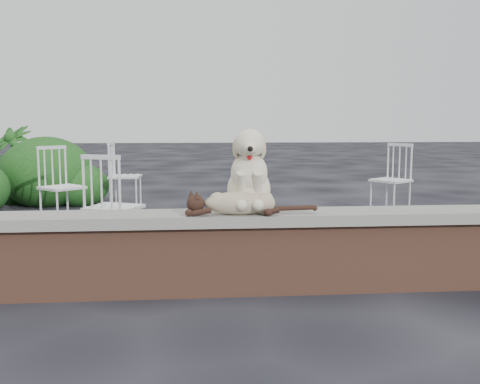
{
  "coord_description": "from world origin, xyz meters",
  "views": [
    {
      "loc": [
        0.11,
        -3.84,
        1.21
      ],
      "look_at": [
        0.47,
        0.2,
        0.7
      ],
      "focal_mm": 40.98,
      "sensor_mm": 36.0,
      "label": 1
    }
  ],
  "objects": [
    {
      "name": "ground",
      "position": [
        0.0,
        0.0,
        0.0
      ],
      "size": [
        60.0,
        60.0,
        0.0
      ],
      "primitive_type": "plane",
      "color": "black",
      "rests_on": "ground"
    },
    {
      "name": "brick_wall",
      "position": [
        0.0,
        0.0,
        0.25
      ],
      "size": [
        6.0,
        0.3,
        0.5
      ],
      "primitive_type": "cube",
      "color": "brown",
      "rests_on": "ground"
    },
    {
      "name": "capstone",
      "position": [
        0.0,
        0.0,
        0.54
      ],
      "size": [
        6.2,
        0.4,
        0.08
      ],
      "primitive_type": "cube",
      "color": "slate",
      "rests_on": "brick_wall"
    },
    {
      "name": "dog",
      "position": [
        0.52,
        0.05,
        0.88
      ],
      "size": [
        0.43,
        0.55,
        0.6
      ],
      "primitive_type": null,
      "rotation": [
        0.0,
        0.0,
        -0.07
      ],
      "color": "beige",
      "rests_on": "capstone"
    },
    {
      "name": "cat",
      "position": [
        0.44,
        -0.1,
        0.67
      ],
      "size": [
        1.1,
        0.34,
        0.18
      ],
      "primitive_type": null,
      "rotation": [
        0.0,
        0.0,
        -0.07
      ],
      "color": "tan",
      "rests_on": "capstone"
    },
    {
      "name": "chair_a",
      "position": [
        -1.43,
        2.77,
        0.47
      ],
      "size": [
        0.79,
        0.79,
        0.94
      ],
      "primitive_type": null,
      "rotation": [
        0.0,
        0.0,
        0.78
      ],
      "color": "white",
      "rests_on": "ground"
    },
    {
      "name": "chair_e",
      "position": [
        -0.84,
        4.06,
        0.47
      ],
      "size": [
        0.6,
        0.6,
        0.94
      ],
      "primitive_type": null,
      "rotation": [
        0.0,
        0.0,
        1.5
      ],
      "color": "white",
      "rests_on": "ground"
    },
    {
      "name": "chair_c",
      "position": [
        -0.6,
        1.14,
        0.47
      ],
      "size": [
        0.74,
        0.74,
        0.94
      ],
      "primitive_type": null,
      "rotation": [
        0.0,
        0.0,
        2.73
      ],
      "color": "white",
      "rests_on": "ground"
    },
    {
      "name": "chair_d",
      "position": [
        2.75,
        3.2,
        0.47
      ],
      "size": [
        0.78,
        0.78,
        0.94
      ],
      "primitive_type": null,
      "rotation": [
        0.0,
        0.0,
        -0.95
      ],
      "color": "white",
      "rests_on": "ground"
    },
    {
      "name": "potted_plant_b",
      "position": [
        -2.59,
        4.66,
        0.59
      ],
      "size": [
        0.9,
        0.9,
        1.17
      ],
      "primitive_type": "imported",
      "rotation": [
        0.0,
        0.0,
        -0.57
      ],
      "color": "#134314",
      "rests_on": "ground"
    },
    {
      "name": "shrubbery",
      "position": [
        -2.15,
        4.23,
        0.42
      ],
      "size": [
        2.17,
        1.94,
        1.07
      ],
      "color": "#134314",
      "rests_on": "ground"
    }
  ]
}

